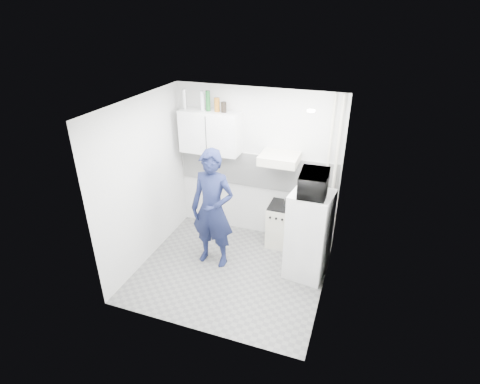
% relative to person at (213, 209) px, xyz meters
% --- Properties ---
extents(floor, '(2.80, 2.80, 0.00)m').
position_rel_person_xyz_m(floor, '(0.35, -0.17, -0.95)').
color(floor, slate).
rests_on(floor, ground).
extents(ceiling, '(2.80, 2.80, 0.00)m').
position_rel_person_xyz_m(ceiling, '(0.35, -0.17, 1.65)').
color(ceiling, white).
rests_on(ceiling, wall_back).
extents(wall_back, '(2.80, 0.00, 2.80)m').
position_rel_person_xyz_m(wall_back, '(0.35, 1.08, 0.35)').
color(wall_back, silver).
rests_on(wall_back, floor).
extents(wall_left, '(0.00, 2.60, 2.60)m').
position_rel_person_xyz_m(wall_left, '(-1.05, -0.17, 0.35)').
color(wall_left, silver).
rests_on(wall_left, floor).
extents(wall_right, '(0.00, 2.60, 2.60)m').
position_rel_person_xyz_m(wall_right, '(1.75, -0.17, 0.35)').
color(wall_right, silver).
rests_on(wall_right, floor).
extents(person, '(0.71, 0.48, 1.90)m').
position_rel_person_xyz_m(person, '(0.00, 0.00, 0.00)').
color(person, '#131A3B').
rests_on(person, floor).
extents(stove, '(0.46, 0.46, 0.74)m').
position_rel_person_xyz_m(stove, '(0.90, 0.83, -0.58)').
color(stove, beige).
rests_on(stove, floor).
extents(fridge, '(0.64, 0.64, 1.38)m').
position_rel_person_xyz_m(fridge, '(1.45, 0.19, -0.26)').
color(fridge, white).
rests_on(fridge, floor).
extents(stove_top, '(0.44, 0.44, 0.03)m').
position_rel_person_xyz_m(stove_top, '(0.90, 0.83, -0.20)').
color(stove_top, black).
rests_on(stove_top, stove).
extents(saucepan, '(0.18, 0.18, 0.10)m').
position_rel_person_xyz_m(saucepan, '(0.99, 0.87, -0.14)').
color(saucepan, silver).
rests_on(saucepan, stove_top).
extents(microwave, '(0.59, 0.41, 0.31)m').
position_rel_person_xyz_m(microwave, '(1.45, 0.19, 0.59)').
color(microwave, black).
rests_on(microwave, fridge).
extents(bottle_a, '(0.07, 0.07, 0.32)m').
position_rel_person_xyz_m(bottle_a, '(-0.84, 0.91, 1.41)').
color(bottle_a, silver).
rests_on(bottle_a, upper_cabinet).
extents(bottle_c, '(0.07, 0.07, 0.31)m').
position_rel_person_xyz_m(bottle_c, '(-0.52, 0.91, 1.40)').
color(bottle_c, '#B2B7BC').
rests_on(bottle_c, upper_cabinet).
extents(bottle_d, '(0.07, 0.07, 0.32)m').
position_rel_person_xyz_m(bottle_d, '(-0.42, 0.91, 1.41)').
color(bottle_d, '#144C1E').
rests_on(bottle_d, upper_cabinet).
extents(canister_a, '(0.09, 0.09, 0.22)m').
position_rel_person_xyz_m(canister_a, '(-0.27, 0.91, 1.36)').
color(canister_a, brown).
rests_on(canister_a, upper_cabinet).
extents(canister_b, '(0.09, 0.09, 0.16)m').
position_rel_person_xyz_m(canister_b, '(-0.15, 0.91, 1.33)').
color(canister_b, black).
rests_on(canister_b, upper_cabinet).
extents(upper_cabinet, '(1.00, 0.35, 0.70)m').
position_rel_person_xyz_m(upper_cabinet, '(-0.40, 0.91, 0.90)').
color(upper_cabinet, white).
rests_on(upper_cabinet, wall_back).
extents(range_hood, '(0.60, 0.50, 0.14)m').
position_rel_person_xyz_m(range_hood, '(0.80, 0.83, 0.62)').
color(range_hood, beige).
rests_on(range_hood, wall_back).
extents(backsplash, '(2.74, 0.03, 0.60)m').
position_rel_person_xyz_m(backsplash, '(0.35, 1.07, 0.25)').
color(backsplash, white).
rests_on(backsplash, wall_back).
extents(pipe_a, '(0.05, 0.05, 2.60)m').
position_rel_person_xyz_m(pipe_a, '(1.65, 1.00, 0.35)').
color(pipe_a, beige).
rests_on(pipe_a, floor).
extents(pipe_b, '(0.04, 0.04, 2.60)m').
position_rel_person_xyz_m(pipe_b, '(1.53, 1.00, 0.35)').
color(pipe_b, beige).
rests_on(pipe_b, floor).
extents(ceiling_spot_fixture, '(0.10, 0.10, 0.02)m').
position_rel_person_xyz_m(ceiling_spot_fixture, '(1.35, 0.03, 1.62)').
color(ceiling_spot_fixture, white).
rests_on(ceiling_spot_fixture, ceiling).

